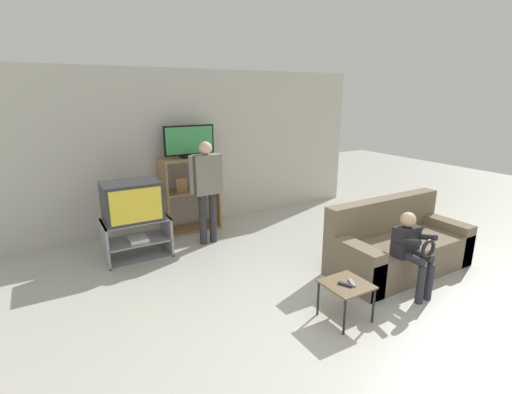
{
  "coord_description": "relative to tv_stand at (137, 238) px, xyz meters",
  "views": [
    {
      "loc": [
        -2.3,
        -1.78,
        2.21
      ],
      "look_at": [
        0.06,
        2.26,
        0.9
      ],
      "focal_mm": 26.0,
      "sensor_mm": 36.0,
      "label": 1
    }
  ],
  "objects": [
    {
      "name": "remote_control_black",
      "position": [
        1.41,
        -2.6,
        0.13
      ],
      "size": [
        0.1,
        0.14,
        0.02
      ],
      "primitive_type": "cube",
      "rotation": [
        0.0,
        0.0,
        0.47
      ],
      "color": "#232328",
      "rests_on": "snack_table"
    },
    {
      "name": "remote_control_white",
      "position": [
        1.5,
        -2.6,
        0.13
      ],
      "size": [
        0.1,
        0.15,
        0.02
      ],
      "primitive_type": "cube",
      "rotation": [
        0.0,
        0.0,
        -0.46
      ],
      "color": "gray",
      "rests_on": "snack_table"
    },
    {
      "name": "wall_back",
      "position": [
        1.31,
        0.95,
        1.03
      ],
      "size": [
        6.4,
        0.06,
        2.6
      ],
      "color": "beige",
      "rests_on": "ground_plane"
    },
    {
      "name": "television_flat",
      "position": [
        1.07,
        0.65,
        1.19
      ],
      "size": [
        0.83,
        0.2,
        0.51
      ],
      "color": "black",
      "rests_on": "media_shelf"
    },
    {
      "name": "ground_plane",
      "position": [
        1.31,
        -3.19,
        -0.27
      ],
      "size": [
        18.0,
        18.0,
        0.0
      ],
      "primitive_type": "plane",
      "color": "#B7B7AD"
    },
    {
      "name": "couch",
      "position": [
        2.83,
        -2.06,
        0.03
      ],
      "size": [
        1.89,
        0.83,
        0.89
      ],
      "color": "#756651",
      "rests_on": "ground_plane"
    },
    {
      "name": "tv_stand",
      "position": [
        0.0,
        0.0,
        0.0
      ],
      "size": [
        0.87,
        0.54,
        0.56
      ],
      "color": "#939399",
      "rests_on": "ground_plane"
    },
    {
      "name": "television_main",
      "position": [
        -0.03,
        -0.01,
        0.55
      ],
      "size": [
        0.73,
        0.55,
        0.53
      ],
      "color": "#2D2D33",
      "rests_on": "tv_stand"
    },
    {
      "name": "snack_table",
      "position": [
        1.45,
        -2.58,
        0.07
      ],
      "size": [
        0.43,
        0.43,
        0.39
      ],
      "color": "brown",
      "rests_on": "ground_plane"
    },
    {
      "name": "person_seated_child",
      "position": [
        2.43,
        -2.56,
        0.29
      ],
      "size": [
        0.33,
        0.43,
        0.95
      ],
      "color": "#2D2D38",
      "rests_on": "ground_plane"
    },
    {
      "name": "media_shelf",
      "position": [
        1.04,
        0.65,
        0.35
      ],
      "size": [
        0.9,
        0.46,
        1.22
      ],
      "color": "#9E7A51",
      "rests_on": "ground_plane"
    },
    {
      "name": "person_standing_adult",
      "position": [
        1.06,
        -0.03,
        0.66
      ],
      "size": [
        0.53,
        0.2,
        1.55
      ],
      "color": "#2D2D33",
      "rests_on": "ground_plane"
    }
  ]
}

